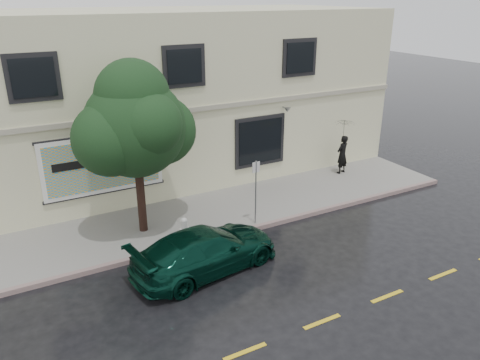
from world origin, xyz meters
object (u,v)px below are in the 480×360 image
pedestrian (342,154)px  fire_hydrant (184,229)px  car (206,250)px  street_tree (135,127)px

pedestrian → fire_hydrant: pedestrian is taller
pedestrian → fire_hydrant: 8.78m
car → street_tree: size_ratio=0.87×
street_tree → fire_hydrant: bearing=-52.5°
street_tree → fire_hydrant: street_tree is taller
car → fire_hydrant: size_ratio=5.82×
car → fire_hydrant: (0.04, 1.76, -0.13)m
fire_hydrant → street_tree: bearing=113.3°
car → street_tree: 4.43m
pedestrian → fire_hydrant: (-8.45, -2.33, -0.48)m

